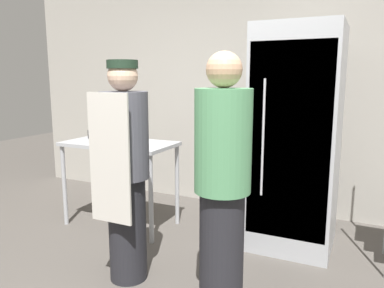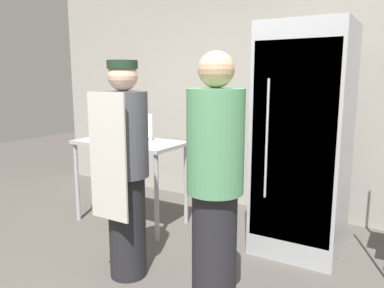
{
  "view_description": "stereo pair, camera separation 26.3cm",
  "coord_description": "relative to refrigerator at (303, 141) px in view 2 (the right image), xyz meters",
  "views": [
    {
      "loc": [
        1.19,
        -1.85,
        1.54
      ],
      "look_at": [
        -0.02,
        0.7,
        1.04
      ],
      "focal_mm": 35.0,
      "sensor_mm": 36.0,
      "label": 1
    },
    {
      "loc": [
        1.43,
        -1.72,
        1.54
      ],
      "look_at": [
        -0.02,
        0.7,
        1.04
      ],
      "focal_mm": 35.0,
      "sensor_mm": 36.0,
      "label": 2
    }
  ],
  "objects": [
    {
      "name": "person_baker",
      "position": [
        -1.03,
        -1.17,
        -0.13
      ],
      "size": [
        0.35,
        0.37,
        1.67
      ],
      "color": "#232328",
      "rests_on": "ground_plane"
    },
    {
      "name": "back_wall",
      "position": [
        -0.61,
        0.89,
        0.53
      ],
      "size": [
        6.4,
        0.12,
        3.05
      ],
      "primitive_type": "cube",
      "color": "#ADA89E",
      "rests_on": "ground_plane"
    },
    {
      "name": "donut_box",
      "position": [
        -1.67,
        -0.27,
        -0.06
      ],
      "size": [
        0.29,
        0.24,
        0.28
      ],
      "color": "white",
      "rests_on": "prep_counter"
    },
    {
      "name": "person_customer",
      "position": [
        -0.23,
        -1.24,
        -0.13
      ],
      "size": [
        0.36,
        0.36,
        1.7
      ],
      "color": "#232328",
      "rests_on": "ground_plane"
    },
    {
      "name": "refrigerator",
      "position": [
        0.0,
        0.0,
        0.0
      ],
      "size": [
        0.73,
        0.77,
        2.0
      ],
      "color": "#ADAFB5",
      "rests_on": "ground_plane"
    },
    {
      "name": "prep_counter",
      "position": [
        -1.73,
        -0.29,
        -0.22
      ],
      "size": [
        1.14,
        0.61,
        0.89
      ],
      "color": "#ADAFB5",
      "rests_on": "ground_plane"
    },
    {
      "name": "blender_pitcher",
      "position": [
        -2.14,
        -0.2,
        0.02
      ],
      "size": [
        0.12,
        0.12,
        0.29
      ],
      "color": "black",
      "rests_on": "prep_counter"
    }
  ]
}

